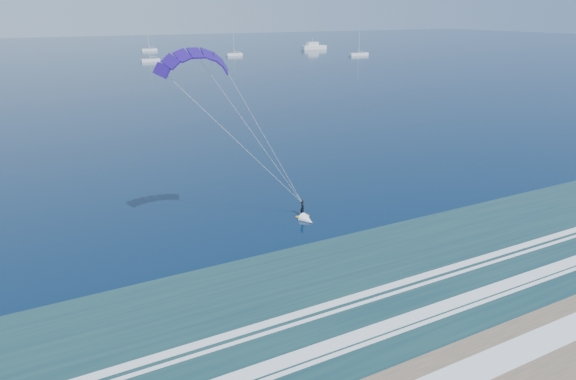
# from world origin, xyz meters

# --- Properties ---
(kitesurfer_rig) EXTENTS (16.48, 6.29, 18.24)m
(kitesurfer_rig) POSITION_xyz_m (2.24, 22.59, 9.33)
(kitesurfer_rig) COLOR gold
(kitesurfer_rig) RESTS_ON ground
(motor_yacht) EXTENTS (13.94, 3.72, 5.90)m
(motor_yacht) POSITION_xyz_m (133.21, 230.42, 1.52)
(motor_yacht) COLOR white
(motor_yacht) RESTS_ON ground
(sailboat_2) EXTENTS (7.42, 2.40, 10.48)m
(sailboat_2) POSITION_xyz_m (36.80, 200.18, 0.67)
(sailboat_2) COLOR white
(sailboat_2) RESTS_ON ground
(sailboat_3) EXTENTS (7.83, 2.40, 10.77)m
(sailboat_3) POSITION_xyz_m (51.38, 260.60, 0.68)
(sailboat_3) COLOR white
(sailboat_3) RESTS_ON ground
(sailboat_4) EXTENTS (7.50, 2.40, 10.41)m
(sailboat_4) POSITION_xyz_m (78.84, 211.84, 0.67)
(sailboat_4) COLOR white
(sailboat_4) RESTS_ON ground
(sailboat_5) EXTENTS (9.76, 2.40, 13.09)m
(sailboat_5) POSITION_xyz_m (130.68, 185.21, 0.69)
(sailboat_5) COLOR white
(sailboat_5) RESTS_ON ground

